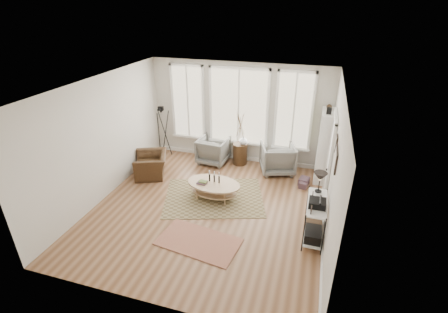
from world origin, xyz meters
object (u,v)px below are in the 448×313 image
(armchair_left, at_px, (213,150))
(armchair_right, at_px, (277,158))
(bookcase, at_px, (324,146))
(side_table, at_px, (240,137))
(accent_chair, at_px, (151,165))
(low_shelf, at_px, (315,215))
(coffee_table, at_px, (213,186))

(armchair_left, height_order, armchair_right, armchair_right)
(armchair_left, bearing_deg, bookcase, -177.13)
(bookcase, height_order, side_table, bookcase)
(bookcase, distance_m, accent_chair, 4.66)
(bookcase, xyz_separation_m, accent_chair, (-4.47, -1.15, -0.64))
(bookcase, bearing_deg, side_table, 174.41)
(low_shelf, xyz_separation_m, accent_chair, (-4.41, 1.37, -0.20))
(low_shelf, height_order, side_table, side_table)
(low_shelf, bearing_deg, accent_chair, 162.74)
(coffee_table, bearing_deg, low_shelf, -17.60)
(coffee_table, height_order, side_table, side_table)
(coffee_table, bearing_deg, accent_chair, 163.16)
(coffee_table, relative_size, accent_chair, 1.44)
(coffee_table, xyz_separation_m, accent_chair, (-2.00, 0.61, -0.01))
(low_shelf, height_order, armchair_right, low_shelf)
(armchair_right, xyz_separation_m, accent_chair, (-3.29, -1.20, -0.11))
(low_shelf, bearing_deg, armchair_right, 113.65)
(armchair_left, relative_size, armchair_right, 0.93)
(bookcase, xyz_separation_m, armchair_left, (-3.08, 0.08, -0.57))
(accent_chair, bearing_deg, low_shelf, 49.04)
(low_shelf, bearing_deg, armchair_left, 139.23)
(coffee_table, height_order, accent_chair, accent_chair)
(accent_chair, bearing_deg, bookcase, 80.72)
(low_shelf, relative_size, side_table, 0.74)
(bookcase, distance_m, low_shelf, 2.56)
(low_shelf, height_order, coffee_table, low_shelf)
(accent_chair, bearing_deg, armchair_right, 86.27)
(coffee_table, relative_size, side_table, 0.78)
(coffee_table, height_order, armchair_left, armchair_left)
(armchair_left, bearing_deg, low_shelf, 143.67)
(armchair_left, distance_m, armchair_right, 1.90)
(low_shelf, distance_m, side_table, 3.56)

